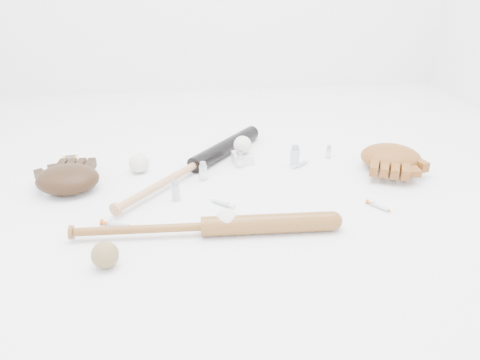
{
  "coord_description": "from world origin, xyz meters",
  "views": [
    {
      "loc": [
        -0.18,
        -1.53,
        0.81
      ],
      "look_at": [
        0.0,
        0.01,
        0.06
      ],
      "focal_mm": 35.0,
      "sensor_mm": 36.0,
      "label": 1
    }
  ],
  "objects": [
    {
      "name": "vial_4",
      "position": [
        -0.23,
        -0.01,
        0.04
      ],
      "size": [
        0.03,
        0.03,
        0.08
      ],
      "primitive_type": "cylinder",
      "color": "#B4BDC5",
      "rests_on": "ground"
    },
    {
      "name": "baseball_upper",
      "position": [
        -0.39,
        0.26,
        0.04
      ],
      "size": [
        0.08,
        0.08,
        0.08
      ],
      "primitive_type": "sphere",
      "color": "silver",
      "rests_on": "ground"
    },
    {
      "name": "baseball_left",
      "position": [
        -0.7,
        0.09,
        0.04
      ],
      "size": [
        0.07,
        0.07,
        0.07
      ],
      "primitive_type": "sphere",
      "color": "silver",
      "rests_on": "ground"
    },
    {
      "name": "vial_0",
      "position": [
        0.03,
        0.25,
        0.04
      ],
      "size": [
        0.03,
        0.03,
        0.07
      ],
      "primitive_type": "cylinder",
      "color": "#B4BDC5",
      "rests_on": "ground"
    },
    {
      "name": "vial_2",
      "position": [
        -0.13,
        0.15,
        0.04
      ],
      "size": [
        0.03,
        0.03,
        0.08
      ],
      "primitive_type": "cylinder",
      "color": "#B4BDC5",
      "rests_on": "ground"
    },
    {
      "name": "syringe_1",
      "position": [
        -0.07,
        -0.06,
        0.01
      ],
      "size": [
        0.12,
        0.1,
        0.02
      ],
      "primitive_type": null,
      "rotation": [
        0.0,
        0.0,
        2.45
      ],
      "color": "#ADBCC6",
      "rests_on": "ground"
    },
    {
      "name": "pedestal",
      "position": [
        0.05,
        0.3,
        0.02
      ],
      "size": [
        0.09,
        0.09,
        0.05
      ],
      "primitive_type": "cube",
      "rotation": [
        0.0,
        0.0,
        0.11
      ],
      "color": "white",
      "rests_on": "ground"
    },
    {
      "name": "vial_1",
      "position": [
        0.43,
        0.31,
        0.03
      ],
      "size": [
        0.02,
        0.02,
        0.06
      ],
      "primitive_type": "cylinder",
      "color": "#B4BDC5",
      "rests_on": "ground"
    },
    {
      "name": "syringe_0",
      "position": [
        -0.42,
        -0.18,
        0.01
      ],
      "size": [
        0.15,
        0.08,
        0.02
      ],
      "primitive_type": null,
      "rotation": [
        0.0,
        0.0,
        -0.37
      ],
      "color": "#ADBCC6",
      "rests_on": "ground"
    },
    {
      "name": "baseball_on_pedestal",
      "position": [
        0.05,
        0.3,
        0.08
      ],
      "size": [
        0.08,
        0.08,
        0.08
      ],
      "primitive_type": "sphere",
      "color": "silver",
      "rests_on": "pedestal"
    },
    {
      "name": "trading_card",
      "position": [
        -0.7,
        0.42,
        0.0
      ],
      "size": [
        0.07,
        0.09,
        0.0
      ],
      "primitive_type": "cube",
      "rotation": [
        0.0,
        0.0,
        0.12
      ],
      "color": "gold",
      "rests_on": "ground"
    },
    {
      "name": "vial_3",
      "position": [
        0.26,
        0.24,
        0.05
      ],
      "size": [
        0.04,
        0.04,
        0.09
      ],
      "primitive_type": "cylinder",
      "color": "#B4BDC5",
      "rests_on": "ground"
    },
    {
      "name": "syringe_3",
      "position": [
        0.48,
        -0.16,
        0.01
      ],
      "size": [
        0.1,
        0.12,
        0.02
      ],
      "primitive_type": null,
      "rotation": [
        0.0,
        0.0,
        -0.94
      ],
      "color": "#ADBCC6",
      "rests_on": "ground"
    },
    {
      "name": "syringe_2",
      "position": [
        0.29,
        0.24,
        0.01
      ],
      "size": [
        0.13,
        0.1,
        0.02
      ],
      "primitive_type": null,
      "rotation": [
        0.0,
        0.0,
        0.64
      ],
      "color": "#ADBCC6",
      "rests_on": "ground"
    },
    {
      "name": "baseball_aged",
      "position": [
        -0.43,
        -0.39,
        0.04
      ],
      "size": [
        0.08,
        0.08,
        0.08
      ],
      "primitive_type": "sphere",
      "color": "olive",
      "rests_on": "ground"
    },
    {
      "name": "baseball_mid",
      "position": [
        -0.07,
        -0.25,
        0.04
      ],
      "size": [
        0.08,
        0.08,
        0.08
      ],
      "primitive_type": "sphere",
      "color": "silver",
      "rests_on": "ground"
    },
    {
      "name": "bat_dark",
      "position": [
        -0.16,
        0.22,
        0.03
      ],
      "size": [
        0.65,
        0.77,
        0.07
      ],
      "primitive_type": null,
      "rotation": [
        0.0,
        0.0,
        0.89
      ],
      "color": "black",
      "rests_on": "ground"
    },
    {
      "name": "bat_wood",
      "position": [
        -0.14,
        -0.26,
        0.03
      ],
      "size": [
        0.88,
        0.09,
        0.06
      ],
      "primitive_type": null,
      "rotation": [
        0.0,
        0.0,
        -0.03
      ],
      "color": "brown",
      "rests_on": "ground"
    },
    {
      "name": "glove_tan",
      "position": [
        0.65,
        0.16,
        0.05
      ],
      "size": [
        0.39,
        0.39,
        0.11
      ],
      "primitive_type": null,
      "rotation": [
        0.0,
        0.0,
        2.71
      ],
      "color": "brown",
      "rests_on": "ground"
    },
    {
      "name": "glove_dark",
      "position": [
        -0.64,
        0.11,
        0.05
      ],
      "size": [
        0.29,
        0.29,
        0.1
      ],
      "primitive_type": null,
      "rotation": [
        0.0,
        0.0,
        -0.06
      ],
      "color": "black",
      "rests_on": "ground"
    }
  ]
}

